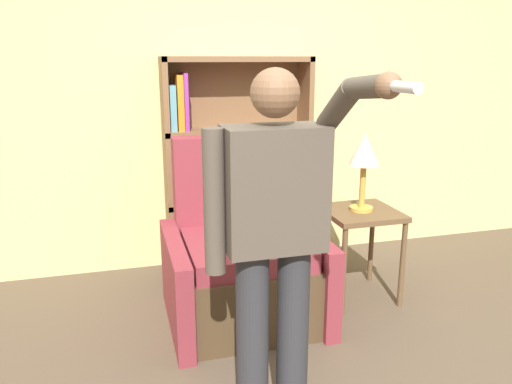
% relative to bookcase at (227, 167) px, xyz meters
% --- Properties ---
extents(wall_back, '(8.00, 0.06, 2.80)m').
position_rel_bookcase_xyz_m(wall_back, '(0.20, 0.16, 0.58)').
color(wall_back, '#DBCC84').
rests_on(wall_back, ground_plane).
extents(bookcase, '(1.14, 0.28, 1.66)m').
position_rel_bookcase_xyz_m(bookcase, '(0.00, 0.00, 0.00)').
color(bookcase, brown).
rests_on(bookcase, ground_plane).
extents(armchair, '(0.97, 0.91, 1.15)m').
position_rel_bookcase_xyz_m(armchair, '(-0.09, -0.82, -0.46)').
color(armchair, '#4C3823').
rests_on(armchair, ground_plane).
extents(person_standing, '(0.58, 0.78, 1.61)m').
position_rel_bookcase_xyz_m(person_standing, '(-0.18, -1.81, 0.10)').
color(person_standing, '#2D2D33').
rests_on(person_standing, ground_plane).
extents(side_table, '(0.49, 0.49, 0.64)m').
position_rel_bookcase_xyz_m(side_table, '(0.77, -0.80, -0.28)').
color(side_table, brown).
rests_on(side_table, ground_plane).
extents(table_lamp, '(0.21, 0.21, 0.53)m').
position_rel_bookcase_xyz_m(table_lamp, '(0.77, -0.80, 0.21)').
color(table_lamp, gold).
rests_on(table_lamp, side_table).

